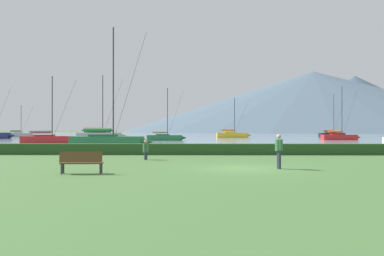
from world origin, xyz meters
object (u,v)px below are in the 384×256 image
(sailboat_slip_0, at_px, (165,137))
(sailboat_slip_10, at_px, (100,135))
(sailboat_slip_3, at_px, (49,139))
(person_standing_walker, at_px, (279,148))
(sailboat_slip_5, at_px, (232,135))
(sailboat_slip_11, at_px, (340,137))
(sailboat_slip_4, at_px, (332,134))
(sailboat_slip_2, at_px, (19,135))
(park_bench_under_tree, at_px, (81,161))
(person_seated_viewer, at_px, (146,149))
(sailboat_slip_8, at_px, (108,141))

(sailboat_slip_0, xyz_separation_m, sailboat_slip_10, (-12.95, 7.95, 0.22))
(sailboat_slip_3, distance_m, person_standing_walker, 40.70)
(sailboat_slip_10, height_order, person_standing_walker, sailboat_slip_10)
(sailboat_slip_3, xyz_separation_m, sailboat_slip_5, (26.96, 41.92, 0.05))
(sailboat_slip_10, relative_size, sailboat_slip_11, 1.26)
(sailboat_slip_4, bearing_deg, sailboat_slip_2, 176.39)
(sailboat_slip_2, distance_m, sailboat_slip_11, 75.54)
(sailboat_slip_0, xyz_separation_m, sailboat_slip_2, (-39.09, 33.22, 0.01))
(sailboat_slip_11, distance_m, park_bench_under_tree, 64.39)
(person_seated_viewer, bearing_deg, sailboat_slip_5, 92.29)
(sailboat_slip_0, distance_m, park_bench_under_tree, 52.84)
(sailboat_slip_3, distance_m, sailboat_slip_8, 14.37)
(park_bench_under_tree, bearing_deg, sailboat_slip_5, 75.83)
(sailboat_slip_11, bearing_deg, park_bench_under_tree, -118.88)
(sailboat_slip_5, relative_size, person_standing_walker, 5.50)
(sailboat_slip_10, distance_m, park_bench_under_tree, 62.30)
(sailboat_slip_0, xyz_separation_m, park_bench_under_tree, (0.72, -52.83, -0.02))
(sailboat_slip_2, xyz_separation_m, sailboat_slip_3, (25.46, -50.18, 0.04))
(person_standing_walker, bearing_deg, sailboat_slip_8, 111.55)
(sailboat_slip_2, relative_size, sailboat_slip_4, 0.75)
(sailboat_slip_5, bearing_deg, sailboat_slip_0, -121.15)
(sailboat_slip_2, relative_size, sailboat_slip_3, 0.91)
(sailboat_slip_0, distance_m, sailboat_slip_5, 28.30)
(sailboat_slip_10, relative_size, person_standing_walker, 7.29)
(sailboat_slip_4, distance_m, sailboat_slip_5, 26.98)
(sailboat_slip_5, bearing_deg, sailboat_slip_8, -111.07)
(sailboat_slip_2, distance_m, park_bench_under_tree, 94.82)
(person_seated_viewer, bearing_deg, sailboat_slip_11, 71.12)
(sailboat_slip_8, xyz_separation_m, park_bench_under_tree, (4.39, -25.53, -0.19))
(sailboat_slip_10, xyz_separation_m, person_standing_walker, (22.45, -58.39, 0.20))
(park_bench_under_tree, bearing_deg, sailboat_slip_0, 85.82)
(sailboat_slip_2, distance_m, sailboat_slip_4, 77.85)
(park_bench_under_tree, bearing_deg, person_seated_viewer, 73.67)
(sailboat_slip_2, relative_size, person_standing_walker, 4.81)
(sailboat_slip_2, bearing_deg, sailboat_slip_3, -75.50)
(sailboat_slip_4, bearing_deg, park_bench_under_tree, -117.82)
(sailboat_slip_11, relative_size, person_standing_walker, 5.80)
(sailboat_slip_3, height_order, sailboat_slip_8, sailboat_slip_8)
(park_bench_under_tree, xyz_separation_m, person_standing_walker, (8.77, 2.39, 0.44))
(sailboat_slip_8, height_order, sailboat_slip_10, sailboat_slip_8)
(sailboat_slip_8, xyz_separation_m, person_seated_viewer, (6.06, -17.23, -0.03))
(sailboat_slip_4, bearing_deg, sailboat_slip_5, -164.66)
(sailboat_slip_5, height_order, person_standing_walker, sailboat_slip_5)
(sailboat_slip_0, xyz_separation_m, sailboat_slip_5, (13.33, 24.96, 0.10))
(sailboat_slip_5, xyz_separation_m, sailboat_slip_8, (-17.00, -52.27, 0.06))
(sailboat_slip_3, distance_m, sailboat_slip_5, 49.84)
(sailboat_slip_3, bearing_deg, sailboat_slip_0, 41.56)
(sailboat_slip_5, relative_size, sailboat_slip_10, 0.75)
(sailboat_slip_4, relative_size, sailboat_slip_8, 0.86)
(sailboat_slip_0, bearing_deg, sailboat_slip_2, 141.68)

